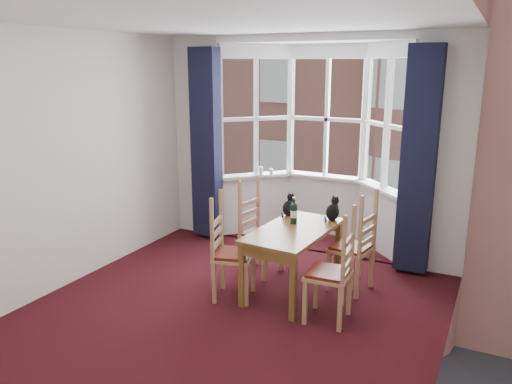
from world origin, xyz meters
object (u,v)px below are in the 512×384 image
Objects in this scene: chair_left_near at (225,255)px; cat_left at (289,207)px; chair_right_far at (359,250)px; candle_short at (271,172)px; dining_table at (294,238)px; chair_left_far at (255,233)px; candle_tall at (261,171)px; chair_right_near at (338,276)px; cat_right at (333,211)px; wine_bottle at (294,212)px.

chair_left_near is 3.44× the size of cat_left.
candle_short is (-1.67, 1.35, 0.45)m from chair_right_far.
cat_left reaches higher than dining_table.
chair_left_near is at bearing -87.85° from chair_left_far.
candle_tall is at bearing 126.06° from dining_table.
chair_left_far is at bearing 149.16° from chair_right_near.
chair_left_far is 1.46m from chair_right_near.
chair_left_far reaches higher than dining_table.
candle_tall reaches higher than chair_right_far.
candle_short is (-1.31, 1.17, 0.09)m from cat_right.
cat_left is (-0.87, 0.87, 0.35)m from chair_right_near.
chair_left_near is at bearing -148.01° from chair_right_far.
chair_left_far is 7.76× the size of candle_tall.
cat_right is (0.51, 0.06, 0.00)m from cat_left.
chair_right_near is at bearing -30.84° from chair_left_far.
cat_left is at bearing 68.41° from chair_left_near.
candle_tall is (-1.12, 1.46, 0.08)m from wine_bottle.
chair_left_far is (-0.03, 0.76, 0.00)m from chair_left_near.
chair_right_near is 3.10× the size of wine_bottle.
cat_left is at bearing 135.25° from chair_right_near.
cat_right is (0.89, 0.18, 0.35)m from chair_left_far.
cat_right is at bearing 111.46° from chair_right_near.
dining_table is 1.43× the size of chair_right_near.
cat_right reaches higher than cat_left.
candle_tall is at bearing 142.04° from cat_right.
wine_bottle is (-0.34, -0.32, 0.02)m from cat_right.
cat_right reaches higher than candle_tall.
candle_tall is (-1.83, 1.32, 0.46)m from chair_right_far.
dining_table is at bearing 145.91° from chair_right_near.
cat_right reaches higher than chair_right_far.
chair_right_far is at bearing 31.99° from chair_left_near.
dining_table is at bearing -67.19° from wine_bottle.
chair_left_near is (-0.59, -0.44, -0.15)m from dining_table.
cat_right is at bearing 11.33° from chair_left_far.
candle_tall is at bearing 131.46° from chair_right_near.
chair_left_near is 2.20m from candle_short.
chair_right_far is at bearing -25.94° from cat_right.
chair_right_far is 9.45× the size of candle_short.
candle_tall is (-1.83, 2.07, 0.46)m from chair_right_near.
chair_right_far is at bearing -35.81° from candle_tall.
cat_left is 0.51m from cat_right.
candle_short is at bearing 123.03° from cat_left.
candle_short is at bearing 141.17° from chair_right_far.
cat_right reaches higher than dining_table.
candle_tall is 1.22× the size of candle_short.
cat_left reaches higher than chair_left_far.
chair_left_far is (-0.62, 0.32, -0.15)m from dining_table.
dining_table is at bearing -118.39° from cat_right.
chair_left_near is 1.44m from chair_right_far.
dining_table is 2.05m from candle_tall.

